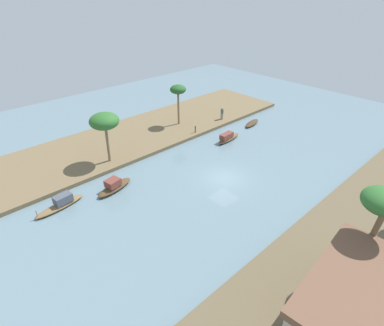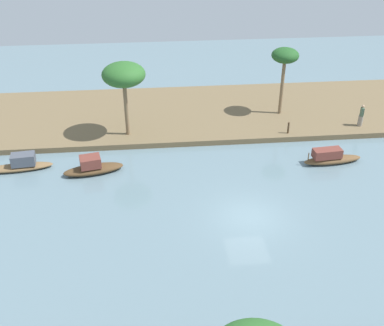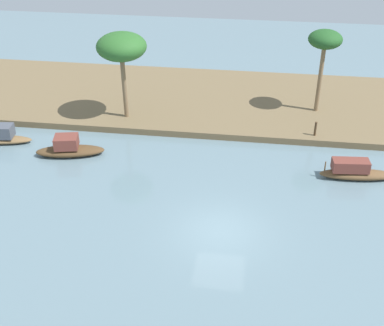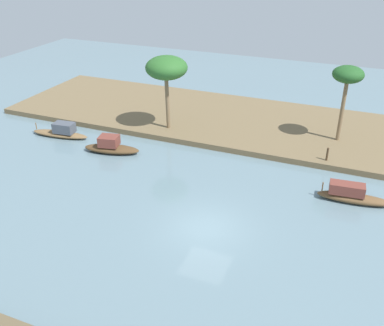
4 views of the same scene
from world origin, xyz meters
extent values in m
plane|color=slate|center=(0.00, 0.00, 0.00)|extent=(73.12, 73.12, 0.00)
cube|color=brown|center=(0.00, -14.49, 0.21)|extent=(44.14, 11.07, 0.42)
cube|color=brown|center=(0.00, 14.49, 0.21)|extent=(44.14, 11.07, 0.42)
ellipsoid|color=brown|center=(-7.00, -5.62, 0.25)|extent=(4.23, 1.32, 0.50)
cube|color=brown|center=(-6.51, -5.58, 0.82)|extent=(2.02, 0.98, 0.63)
cylinder|color=brown|center=(-5.17, -5.46, 0.73)|extent=(0.07, 0.07, 0.55)
ellipsoid|color=brown|center=(9.41, -5.92, 0.27)|extent=(4.16, 2.02, 0.54)
cube|color=brown|center=(9.56, -5.88, 0.89)|extent=(1.53, 1.33, 0.70)
ellipsoid|color=#47331E|center=(-13.26, -6.74, 0.22)|extent=(3.63, 1.75, 0.43)
ellipsoid|color=brown|center=(14.54, -6.78, 0.20)|extent=(4.67, 1.52, 0.41)
cube|color=#4C515B|center=(14.11, -6.82, 0.79)|extent=(1.63, 1.10, 0.76)
cylinder|color=brown|center=(16.55, -6.56, 0.64)|extent=(0.07, 0.07, 0.54)
cylinder|color=gray|center=(-10.87, -10.36, 0.84)|extent=(0.45, 0.45, 0.85)
cube|color=#4C664C|center=(-10.87, -10.36, 1.61)|extent=(0.29, 0.43, 0.67)
sphere|color=tan|center=(-10.87, -10.36, 2.06)|extent=(0.23, 0.23, 0.23)
cylinder|color=#4C3823|center=(-4.91, -9.62, 0.87)|extent=(0.14, 0.14, 0.90)
cylinder|color=#7F6647|center=(-5.22, -13.31, 2.65)|extent=(0.27, 0.29, 4.46)
ellipsoid|color=#235623|center=(-5.22, -13.31, 5.31)|extent=(2.14, 2.14, 1.18)
cylinder|color=#7F6647|center=(7.18, -10.58, 2.48)|extent=(0.29, 0.47, 4.14)
ellipsoid|color=#2D6628|center=(7.18, -10.58, 5.17)|extent=(3.10, 3.10, 1.71)
cylinder|color=brown|center=(3.24, 14.65, 3.39)|extent=(0.36, 0.76, 5.95)
cube|color=#C6B29E|center=(7.39, 16.36, 2.20)|extent=(8.29, 6.19, 3.57)
cube|color=brown|center=(7.39, 16.36, 4.22)|extent=(8.79, 6.56, 0.47)
camera|label=1|loc=(20.95, 17.62, 17.71)|focal=29.22mm
camera|label=2|loc=(5.49, 21.68, 16.64)|focal=44.25mm
camera|label=3|loc=(-1.29, 19.01, 15.15)|focal=47.98mm
camera|label=4|loc=(-6.47, 17.68, 13.73)|focal=40.86mm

